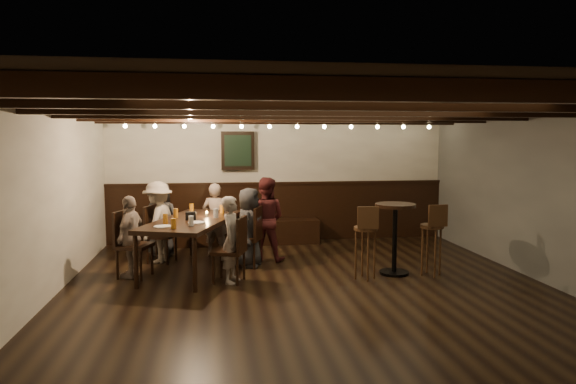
{
  "coord_description": "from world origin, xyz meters",
  "views": [
    {
      "loc": [
        -1.21,
        -6.32,
        1.98
      ],
      "look_at": [
        -0.14,
        1.3,
        1.17
      ],
      "focal_mm": 32.0,
      "sensor_mm": 36.0,
      "label": 1
    }
  ],
  "objects": [
    {
      "name": "plate_far",
      "position": [
        -1.5,
        0.97,
        0.79
      ],
      "size": [
        0.24,
        0.24,
        0.01
      ],
      "primitive_type": "cylinder",
      "color": "white",
      "rests_on": "dining_table"
    },
    {
      "name": "bar_stool_left",
      "position": [
        0.86,
        0.55,
        0.39
      ],
      "size": [
        0.33,
        0.35,
        1.05
      ],
      "rotation": [
        0.0,
        0.0,
        -0.09
      ],
      "color": "#352310",
      "rests_on": "floor"
    },
    {
      "name": "pint_a",
      "position": [
        -1.61,
        2.07,
        0.86
      ],
      "size": [
        0.07,
        0.07,
        0.14
      ],
      "primitive_type": "cylinder",
      "color": "#BF7219",
      "rests_on": "dining_table"
    },
    {
      "name": "person_right_near",
      "position": [
        -0.72,
        1.5,
        0.61
      ],
      "size": [
        0.56,
        0.69,
        1.23
      ],
      "primitive_type": "imported",
      "rotation": [
        0.0,
        0.0,
        1.25
      ],
      "color": "#252527",
      "rests_on": "floor"
    },
    {
      "name": "person_bench_left",
      "position": [
        -2.14,
        2.45,
        0.62
      ],
      "size": [
        0.71,
        0.57,
        1.25
      ],
      "primitive_type": "imported",
      "rotation": [
        0.0,
        0.0,
        2.82
      ],
      "color": "#29292B",
      "rests_on": "floor"
    },
    {
      "name": "pint_c",
      "position": [
        -1.82,
        1.5,
        0.86
      ],
      "size": [
        0.07,
        0.07,
        0.14
      ],
      "primitive_type": "cylinder",
      "color": "#BF7219",
      "rests_on": "dining_table"
    },
    {
      "name": "plate_near",
      "position": [
        -1.94,
        0.7,
        0.79
      ],
      "size": [
        0.24,
        0.24,
        0.01
      ],
      "primitive_type": "cylinder",
      "color": "white",
      "rests_on": "dining_table"
    },
    {
      "name": "dining_table",
      "position": [
        -1.57,
        1.31,
        0.72
      ],
      "size": [
        1.56,
        2.29,
        0.79
      ],
      "rotation": [
        0.0,
        0.0,
        -0.33
      ],
      "color": "black",
      "rests_on": "floor"
    },
    {
      "name": "person_left_near",
      "position": [
        -2.14,
        1.98,
        0.65
      ],
      "size": [
        0.73,
        0.95,
        1.3
      ],
      "primitive_type": "imported",
      "rotation": [
        0.0,
        0.0,
        -1.9
      ],
      "color": "gray",
      "rests_on": "floor"
    },
    {
      "name": "pint_b",
      "position": [
        -1.13,
        1.85,
        0.86
      ],
      "size": [
        0.07,
        0.07,
        0.14
      ],
      "primitive_type": "cylinder",
      "color": "#BF7219",
      "rests_on": "dining_table"
    },
    {
      "name": "person_bench_centre",
      "position": [
        -1.24,
        2.31,
        0.62
      ],
      "size": [
        0.52,
        0.42,
        1.24
      ],
      "primitive_type": "imported",
      "rotation": [
        0.0,
        0.0,
        2.82
      ],
      "color": "gray",
      "rests_on": "floor"
    },
    {
      "name": "person_bench_right",
      "position": [
        -0.43,
        1.88,
        0.68
      ],
      "size": [
        0.79,
        0.7,
        1.36
      ],
      "primitive_type": "imported",
      "rotation": [
        0.0,
        0.0,
        2.82
      ],
      "color": "#4D1A1B",
      "rests_on": "floor"
    },
    {
      "name": "chair_left_near",
      "position": [
        -2.11,
        1.97,
        0.28
      ],
      "size": [
        0.53,
        0.53,
        0.91
      ],
      "rotation": [
        0.0,
        0.0,
        -1.9
      ],
      "color": "black",
      "rests_on": "floor"
    },
    {
      "name": "condiment_caddy",
      "position": [
        -1.59,
        1.27,
        0.85
      ],
      "size": [
        0.15,
        0.1,
        0.12
      ],
      "primitive_type": "cube",
      "color": "black",
      "rests_on": "dining_table"
    },
    {
      "name": "room",
      "position": [
        -0.29,
        2.21,
        1.07
      ],
      "size": [
        7.0,
        7.0,
        7.0
      ],
      "color": "black",
      "rests_on": "ground"
    },
    {
      "name": "pint_f",
      "position": [
        -1.56,
        0.73,
        0.86
      ],
      "size": [
        0.07,
        0.07,
        0.14
      ],
      "primitive_type": "cylinder",
      "color": "silver",
      "rests_on": "dining_table"
    },
    {
      "name": "chair_right_near",
      "position": [
        -0.75,
        1.51,
        0.28
      ],
      "size": [
        0.54,
        0.54,
        0.93
      ],
      "rotation": [
        0.0,
        0.0,
        1.25
      ],
      "color": "black",
      "rests_on": "floor"
    },
    {
      "name": "pint_d",
      "position": [
        -1.22,
        1.41,
        0.86
      ],
      "size": [
        0.07,
        0.07,
        0.14
      ],
      "primitive_type": "cylinder",
      "color": "silver",
      "rests_on": "dining_table"
    },
    {
      "name": "chair_left_far",
      "position": [
        -2.4,
        1.12,
        0.29
      ],
      "size": [
        0.55,
        0.55,
        0.96
      ],
      "rotation": [
        0.0,
        0.0,
        -1.9
      ],
      "color": "black",
      "rests_on": "floor"
    },
    {
      "name": "pint_e",
      "position": [
        -1.92,
        0.96,
        0.86
      ],
      "size": [
        0.07,
        0.07,
        0.14
      ],
      "primitive_type": "cylinder",
      "color": "#BF7219",
      "rests_on": "dining_table"
    },
    {
      "name": "high_top_table",
      "position": [
        1.36,
        0.75,
        0.68
      ],
      "size": [
        0.59,
        0.59,
        1.04
      ],
      "color": "black",
      "rests_on": "floor"
    },
    {
      "name": "pint_g",
      "position": [
        -1.78,
        0.54,
        0.86
      ],
      "size": [
        0.07,
        0.07,
        0.14
      ],
      "primitive_type": "cylinder",
      "color": "#BF7219",
      "rests_on": "dining_table"
    },
    {
      "name": "chair_right_far",
      "position": [
        -1.03,
        0.66,
        0.28
      ],
      "size": [
        0.53,
        0.53,
        0.91
      ],
      "rotation": [
        0.0,
        0.0,
        1.25
      ],
      "color": "black",
      "rests_on": "floor"
    },
    {
      "name": "bar_stool_right",
      "position": [
        1.86,
        0.6,
        0.39
      ],
      "size": [
        0.33,
        0.35,
        1.05
      ],
      "rotation": [
        0.0,
        0.0,
        0.1
      ],
      "color": "#352310",
      "rests_on": "floor"
    },
    {
      "name": "person_right_far",
      "position": [
        -1.0,
        0.65,
        0.6
      ],
      "size": [
        0.41,
        0.5,
        1.2
      ],
      "primitive_type": "imported",
      "rotation": [
        0.0,
        0.0,
        1.25
      ],
      "color": "gray",
      "rests_on": "floor"
    },
    {
      "name": "candle",
      "position": [
        -1.36,
        1.56,
        0.81
      ],
      "size": [
        0.05,
        0.05,
        0.05
      ],
      "primitive_type": "cylinder",
      "color": "beige",
      "rests_on": "dining_table"
    },
    {
      "name": "person_left_far",
      "position": [
        -2.43,
        1.13,
        0.59
      ],
      "size": [
        0.49,
        0.74,
        1.18
      ],
      "primitive_type": "imported",
      "rotation": [
        0.0,
        0.0,
        -1.9
      ],
      "color": "gray",
      "rests_on": "floor"
    }
  ]
}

